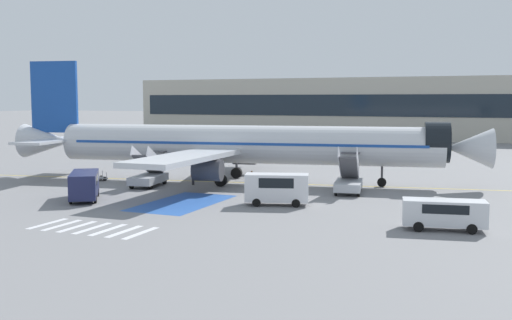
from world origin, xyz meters
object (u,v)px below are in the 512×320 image
airliner (239,144)px  terminal_building (348,108)px  baggage_cart (93,178)px  ground_crew_0 (193,175)px  fuel_tanker (272,146)px  ground_crew_1 (252,178)px  boarding_stairs_aft (149,176)px  service_van_1 (277,187)px  boarding_stairs_forward (349,181)px  service_van_0 (444,212)px  service_van_2 (84,183)px

airliner → terminal_building: terminal_building is taller
baggage_cart → ground_crew_0: 10.75m
fuel_tanker → ground_crew_1: (8.31, -26.42, -0.85)m
baggage_cart → boarding_stairs_aft: bearing=-151.7°
fuel_tanker → ground_crew_0: 26.71m
fuel_tanker → service_van_1: bearing=-72.9°
terminal_building → boarding_stairs_forward: bearing=-75.8°
boarding_stairs_aft → service_van_0: bearing=-28.5°
ground_crew_0 → baggage_cart: bearing=25.0°
baggage_cart → ground_crew_1: (16.64, 1.46, 0.67)m
service_van_0 → service_van_1: (-12.68, 4.26, 0.28)m
fuel_tanker → baggage_cart: (-8.33, -27.88, -1.52)m
boarding_stairs_aft → ground_crew_1: boarding_stairs_aft is taller
boarding_stairs_aft → terminal_building: terminal_building is taller
boarding_stairs_aft → service_van_1: size_ratio=1.07×
service_van_2 → baggage_cart: (-6.67, 9.56, -1.09)m
service_van_0 → service_van_2: bearing=78.4°
boarding_stairs_forward → service_van_1: 8.80m
boarding_stairs_aft → service_van_1: bearing=-28.2°
boarding_stairs_aft → fuel_tanker: (1.09, 28.95, 0.79)m
service_van_0 → ground_crew_1: size_ratio=3.23×
service_van_0 → fuel_tanker: bearing=24.0°
boarding_stairs_forward → ground_crew_0: (-14.78, -0.94, -0.06)m
boarding_stairs_aft → service_van_2: (-0.57, -8.49, 0.36)m
service_van_0 → ground_crew_0: size_ratio=3.16×
service_van_0 → baggage_cart: size_ratio=1.76×
boarding_stairs_aft → service_van_1: boarding_stairs_aft is taller
airliner → terminal_building: bearing=175.6°
service_van_2 → fuel_tanker: bearing=52.9°
boarding_stairs_forward → service_van_2: (-18.77, -11.78, 0.33)m
airliner → service_van_2: size_ratio=8.19×
fuel_tanker → ground_crew_1: size_ratio=5.82×
boarding_stairs_aft → terminal_building: 78.43m
fuel_tanker → terminal_building: 49.54m
airliner → service_van_2: bearing=-37.6°
boarding_stairs_forward → ground_crew_1: size_ratio=3.38×
service_van_2 → terminal_building: (-0.19, 86.74, 4.91)m
service_van_1 → terminal_building: bearing=-6.7°
ground_crew_1 → ground_crew_0: bearing=-91.0°
service_van_0 → terminal_building: size_ratio=0.06×
ground_crew_0 → service_van_1: bearing=165.8°
service_van_1 → service_van_2: 15.63m
service_van_2 → ground_crew_0: size_ratio=3.42×
service_van_2 → ground_crew_1: 14.86m
ground_crew_0 → terminal_building: (-4.17, 75.89, 5.31)m
fuel_tanker → service_van_1: (13.51, -33.68, -0.35)m
fuel_tanker → service_van_2: bearing=-97.3°
boarding_stairs_forward → boarding_stairs_aft: boarding_stairs_forward is taller
boarding_stairs_forward → terminal_building: 77.49m
fuel_tanker → service_van_2: fuel_tanker is taller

